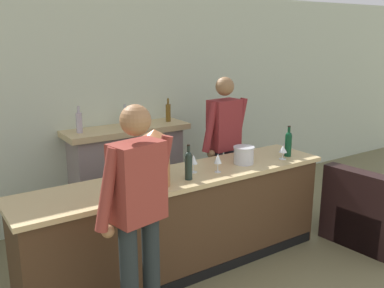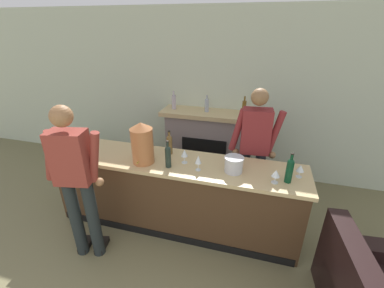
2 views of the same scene
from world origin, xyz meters
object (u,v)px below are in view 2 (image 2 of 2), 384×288
Objects in this scene: potted_plant_corner at (86,150)px; person_customer at (76,180)px; person_bartender at (254,150)px; wine_glass_near_bucket at (198,160)px; fireplace_stone at (207,143)px; wine_bottle_merlot_tall at (168,156)px; wine_glass_mid_counter at (300,169)px; wine_glass_front_right at (276,174)px; ice_bucket_steel at (234,164)px; wine_bottle_riesling_slim at (169,144)px; copper_dispenser at (142,143)px; wine_glass_by_dispenser at (184,153)px; wine_bottle_port_short at (290,169)px.

potted_plant_corner is 0.40× the size of person_customer.
person_bartender is 0.88m from wine_glass_near_bucket.
wine_glass_near_bucket is at bearing 27.65° from person_customer.
fireplace_stone is 4.60× the size of wine_bottle_merlot_tall.
wine_glass_mid_counter is 0.31m from wine_glass_front_right.
wine_bottle_riesling_slim reaches higher than ice_bucket_steel.
potted_plant_corner is (-2.27, -0.32, -0.29)m from fireplace_stone.
fireplace_stone reaches higher than potted_plant_corner.
copper_dispenser is 0.51m from wine_glass_by_dispenser.
person_bartender is at bearing 35.96° from wine_bottle_merlot_tall.
person_bartender is 10.29× the size of wine_glass_by_dispenser.
ice_bucket_steel is (1.06, 0.07, -0.16)m from copper_dispenser.
person_customer reaches higher than wine_glass_mid_counter.
wine_bottle_merlot_tall is at bearing -5.39° from copper_dispenser.
potted_plant_corner is at bearing 156.08° from wine_bottle_riesling_slim.
potted_plant_corner is 2.37m from copper_dispenser.
wine_bottle_port_short is at bearing 22.09° from wine_glass_front_right.
wine_glass_by_dispenser is (2.30, -1.09, 0.79)m from potted_plant_corner.
wine_bottle_merlot_tall is at bearing 35.90° from person_customer.
wine_bottle_merlot_tall is (-0.74, -0.10, 0.06)m from ice_bucket_steel.
person_customer is at bearing -113.19° from fireplace_stone.
person_bartender is at bearing 48.32° from wine_glass_near_bucket.
wine_bottle_port_short is (0.38, -0.63, 0.12)m from person_bartender.
wine_bottle_riesling_slim is at bearing -23.92° from potted_plant_corner.
wine_bottle_riesling_slim is (0.22, 0.29, -0.11)m from copper_dispenser.
ice_bucket_steel is 0.74m from wine_bottle_merlot_tall.
potted_plant_corner is 2.89m from wine_glass_near_bucket.
wine_bottle_merlot_tall is (2.15, -1.23, 0.81)m from potted_plant_corner.
ice_bucket_steel is at bearing -66.70° from fireplace_stone.
wine_bottle_port_short is at bearing -51.48° from fireplace_stone.
wine_glass_near_bucket is (0.35, 0.02, -0.02)m from wine_bottle_merlot_tall.
wine_bottle_port_short reaches higher than wine_bottle_riesling_slim.
wine_glass_near_bucket is 0.83m from wine_glass_front_right.
wine_glass_front_right is at bearing -20.38° from potted_plant_corner.
wine_bottle_riesling_slim is (2.05, -0.91, 0.81)m from potted_plant_corner.
wine_bottle_port_short reaches higher than potted_plant_corner.
wine_glass_mid_counter is at bearing 7.03° from wine_bottle_merlot_tall.
wine_glass_mid_counter is (2.23, 0.75, 0.07)m from person_customer.
wine_glass_mid_counter is (1.08, 0.15, -0.03)m from wine_glass_near_bucket.
potted_plant_corner is 4.99× the size of wine_glass_mid_counter.
wine_glass_front_right is at bearing -55.56° from fireplace_stone.
wine_glass_mid_counter is (3.59, -1.05, 0.77)m from potted_plant_corner.
wine_glass_mid_counter is (1.76, 0.15, -0.15)m from copper_dispenser.
copper_dispenser is 1.64m from wine_bottle_port_short.
fireplace_stone is 1.26m from person_bartender.
potted_plant_corner is 3.40× the size of ice_bucket_steel.
wine_bottle_port_short is at bearing -5.60° from ice_bucket_steel.
copper_dispenser is at bearing 52.16° from person_customer.
ice_bucket_steel is at bearing -21.35° from potted_plant_corner.
wine_glass_near_bucket is 1.23× the size of wine_glass_front_right.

